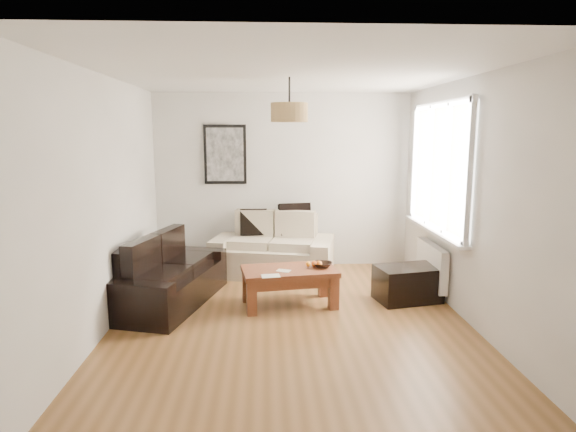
{
  "coord_description": "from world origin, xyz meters",
  "views": [
    {
      "loc": [
        -0.27,
        -4.99,
        2.01
      ],
      "look_at": [
        0.0,
        0.6,
        1.05
      ],
      "focal_mm": 30.14,
      "sensor_mm": 36.0,
      "label": 1
    }
  ],
  "objects_px": {
    "coffee_table": "(289,287)",
    "ottoman": "(408,284)",
    "sofa_leather": "(168,272)",
    "loveseat_cream": "(273,246)"
  },
  "relations": [
    {
      "from": "ottoman",
      "to": "coffee_table",
      "type": "bearing_deg",
      "value": -176.34
    },
    {
      "from": "coffee_table",
      "to": "ottoman",
      "type": "distance_m",
      "value": 1.44
    },
    {
      "from": "loveseat_cream",
      "to": "coffee_table",
      "type": "xyz_separation_m",
      "value": [
        0.17,
        -1.31,
        -0.19
      ]
    },
    {
      "from": "coffee_table",
      "to": "sofa_leather",
      "type": "bearing_deg",
      "value": 174.18
    },
    {
      "from": "sofa_leather",
      "to": "coffee_table",
      "type": "bearing_deg",
      "value": -80.58
    },
    {
      "from": "sofa_leather",
      "to": "ottoman",
      "type": "distance_m",
      "value": 2.89
    },
    {
      "from": "sofa_leather",
      "to": "loveseat_cream",
      "type": "bearing_deg",
      "value": -32.33
    },
    {
      "from": "loveseat_cream",
      "to": "coffee_table",
      "type": "relative_size",
      "value": 1.54
    },
    {
      "from": "loveseat_cream",
      "to": "coffee_table",
      "type": "bearing_deg",
      "value": -69.88
    },
    {
      "from": "sofa_leather",
      "to": "coffee_table",
      "type": "xyz_separation_m",
      "value": [
        1.44,
        -0.15,
        -0.15
      ]
    }
  ]
}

